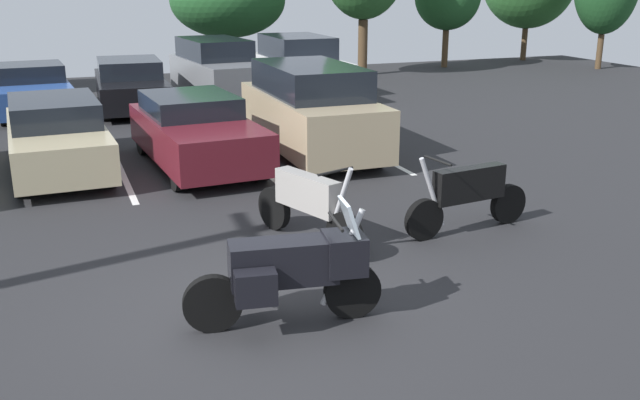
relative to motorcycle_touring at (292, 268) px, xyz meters
The scene contains 13 objects.
ground 0.89m from the motorcycle_touring, 129.53° to the left, with size 44.00×44.00×0.10m, color #262628.
motorcycle_touring is the anchor object (origin of this frame).
motorcycle_second 3.97m from the motorcycle_touring, 29.35° to the left, with size 2.25×0.62×1.27m.
motorcycle_third 2.53m from the motorcycle_touring, 66.00° to the left, with size 0.94×2.20×1.32m.
parking_stripes 8.03m from the motorcycle_touring, 107.78° to the left, with size 13.51×5.07×0.01m.
car_champagne 8.29m from the motorcycle_touring, 105.71° to the left, with size 1.96×4.81×1.44m.
car_maroon 7.36m from the motorcycle_touring, 86.78° to the left, with size 2.14×4.61×1.43m.
car_tan 8.14m from the motorcycle_touring, 68.39° to the left, with size 1.93×4.84×1.93m.
car_far_blue 15.02m from the motorcycle_touring, 100.45° to the left, with size 2.18×4.32×1.38m.
car_far_black 14.59m from the motorcycle_touring, 90.16° to the left, with size 2.07×4.80×1.44m.
car_far_grey 15.12m from the motorcycle_touring, 79.99° to the left, with size 2.24×4.84×1.91m.
car_far_white 15.88m from the motorcycle_touring, 70.44° to the left, with size 1.97×4.68×1.92m.
tree_center_left 21.59m from the motorcycle_touring, 77.88° to the left, with size 4.43×4.43×4.30m.
Camera 1 is at (-1.97, -7.35, 3.74)m, focal length 40.25 mm.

